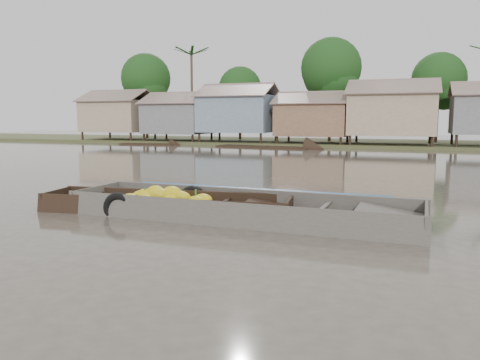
% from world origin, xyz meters
% --- Properties ---
extents(ground, '(120.00, 120.00, 0.00)m').
position_xyz_m(ground, '(0.00, 0.00, 0.00)').
color(ground, '#494338').
rests_on(ground, ground).
extents(riverbank, '(120.00, 12.47, 10.22)m').
position_xyz_m(riverbank, '(3.03, 31.86, 3.07)').
color(riverbank, '#384723').
rests_on(riverbank, ground).
extents(banana_boat, '(6.56, 2.29, 0.88)m').
position_xyz_m(banana_boat, '(-1.90, 0.47, 0.21)').
color(banana_boat, black).
rests_on(banana_boat, ground).
extents(viewer_boat, '(8.55, 2.44, 0.68)m').
position_xyz_m(viewer_boat, '(0.22, 0.53, 0.08)').
color(viewer_boat, '#453F3A').
rests_on(viewer_boat, ground).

